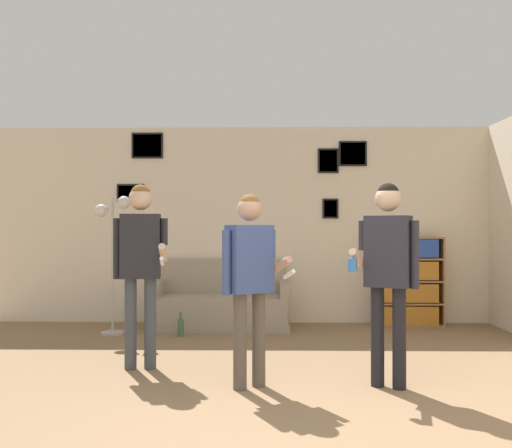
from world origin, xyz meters
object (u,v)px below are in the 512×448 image
couch (221,305)px  person_player_foreground_left (140,255)px  drinking_cup (402,232)px  floor_lamp (113,238)px  person_player_foreground_center (250,270)px  bottle_on_floor (181,327)px  bookshelf (409,281)px  person_watcher_holding_cup (388,262)px

couch → person_player_foreground_left: person_player_foreground_left is taller
person_player_foreground_left → drinking_cup: bearing=38.8°
floor_lamp → person_player_foreground_left: bearing=-66.9°
person_player_foreground_center → drinking_cup: 3.61m
couch → floor_lamp: 1.65m
floor_lamp → person_player_foreground_center: (1.76, -2.30, -0.21)m
floor_lamp → person_player_foreground_left: (0.72, -1.70, -0.12)m
couch → floor_lamp: bearing=-158.3°
person_player_foreground_left → bottle_on_floor: (0.14, 1.58, -0.95)m
drinking_cup → person_player_foreground_center: bearing=-123.1°
bookshelf → person_player_foreground_center: (-2.05, -3.01, 0.38)m
person_player_foreground_left → bookshelf: bearing=38.1°
person_player_foreground_left → person_watcher_holding_cup: bearing=-14.8°
person_player_foreground_left → bottle_on_floor: person_player_foreground_left is taller
bottle_on_floor → couch: bearing=55.6°
couch → person_player_foreground_left: (-0.57, -2.21, 0.77)m
bottle_on_floor → floor_lamp: bearing=172.4°
couch → floor_lamp: floor_lamp is taller
couch → person_watcher_holding_cup: 3.30m
person_player_foreground_center → person_watcher_holding_cup: bearing=1.5°
couch → floor_lamp: size_ratio=1.05×
person_player_foreground_left → person_watcher_holding_cup: (2.17, -0.57, -0.03)m
person_player_foreground_left → couch: bearing=75.6°
person_player_foreground_left → bottle_on_floor: bearing=85.1°
person_player_foreground_center → drinking_cup: person_player_foreground_center is taller
person_player_foreground_left → bottle_on_floor: 1.85m
person_player_foreground_left → drinking_cup: size_ratio=14.30×
person_player_foreground_left → person_watcher_holding_cup: person_player_foreground_left is taller
bookshelf → drinking_cup: 0.66m
bookshelf → person_watcher_holding_cup: (-0.91, -2.98, 0.44)m
floor_lamp → person_watcher_holding_cup: floor_lamp is taller
bookshelf → floor_lamp: (-3.80, -0.71, 0.59)m
bottle_on_floor → drinking_cup: bearing=16.1°
person_player_foreground_center → bottle_on_floor: (-0.90, 2.19, -0.85)m
couch → person_player_foreground_left: bearing=-104.4°
floor_lamp → person_player_foreground_left: 1.85m
bookshelf → bottle_on_floor: size_ratio=4.14×
person_player_foreground_left → person_player_foreground_center: person_player_foreground_left is taller
bottle_on_floor → drinking_cup: (2.86, 0.83, 1.14)m
person_player_foreground_left → person_watcher_holding_cup: size_ratio=1.02×
floor_lamp → person_watcher_holding_cup: 3.68m
floor_lamp → drinking_cup: bearing=10.8°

